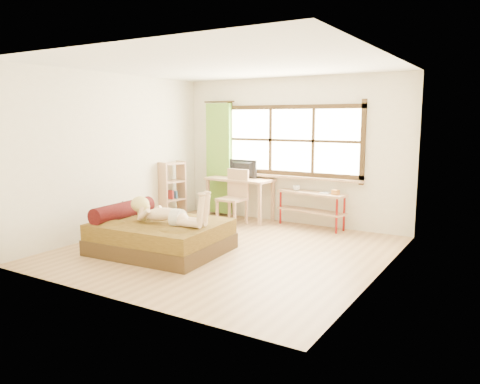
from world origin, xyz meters
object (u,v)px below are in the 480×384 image
Objects in this scene: chair at (235,194)px; bookshelf at (172,190)px; woman at (166,205)px; pipe_shelf at (312,201)px; desk at (240,184)px; bed at (159,235)px; kitten at (129,208)px.

chair is 0.91× the size of bookshelf.
pipe_shelf is at bearing 63.14° from woman.
desk reaches higher than pipe_shelf.
desk is (-0.31, 2.56, -0.02)m from woman.
bookshelf is at bearing -153.26° from pipe_shelf.
chair is 1.43m from pipe_shelf.
desk is at bearing 88.87° from bed.
bed is 1.43× the size of pipe_shelf.
woman is 1.24× the size of chair.
bookshelf reaches higher than pipe_shelf.
desk is 0.40m from chair.
kitten is at bearing -60.39° from bookshelf.
bed is at bearing -44.50° from bookshelf.
woman is (0.19, -0.05, 0.48)m from bed.
bookshelf reaches higher than bed.
woman reaches higher than desk.
kitten is at bearing 166.50° from woman.
bookshelf reaches higher than chair.
woman is 1.13× the size of bookshelf.
desk is 1.32m from bookshelf.
bed reaches higher than kitten.
chair is at bearing 68.28° from kitten.
bookshelf is at bearing -147.13° from desk.
kitten is (-0.87, 0.15, -0.16)m from woman.
chair reaches higher than kitten.
bed is at bearing 162.69° from woman.
bed is 0.75m from kitten.
woman is at bearing -103.23° from pipe_shelf.
desk reaches higher than kitten.
chair is at bearing -71.24° from desk.
kitten is at bearing -118.66° from pipe_shelf.
pipe_shelf is at bearing 47.71° from kitten.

